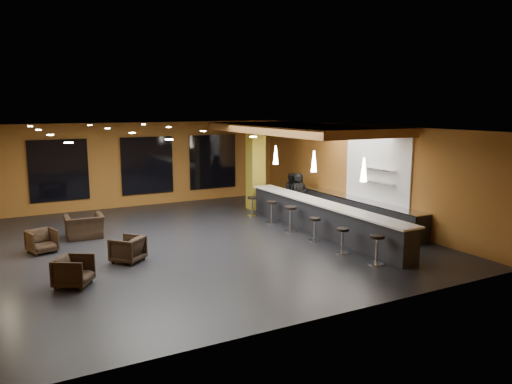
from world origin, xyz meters
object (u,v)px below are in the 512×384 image
pendant_1 (314,161)px  armchair_a (74,271)px  armchair_d (84,226)px  armchair_b (128,249)px  bar_stool_3 (290,215)px  pendant_0 (364,170)px  bar_stool_0 (377,246)px  pendant_2 (276,155)px  column (256,166)px  bar_stool_1 (342,237)px  staff_b (292,192)px  bar_stool_4 (272,209)px  bar_stool_2 (315,226)px  staff_a (299,196)px  bar_counter (322,219)px  staff_c (298,192)px  bar_stool_5 (252,204)px  prep_counter (359,212)px  armchair_c (42,241)px

pendant_1 → armchair_a: size_ratio=0.89×
armchair_d → armchair_a: bearing=80.3°
pendant_1 → armchair_b: bearing=-175.4°
armchair_b → bar_stool_3: bar_stool_3 is taller
pendant_0 → bar_stool_0: size_ratio=0.86×
bar_stool_0 → bar_stool_3: 4.12m
pendant_2 → bar_stool_3: 3.01m
pendant_0 → pendant_2: 5.00m
column → bar_stool_1: bearing=-96.9°
pendant_1 → armchair_d: 7.74m
column → armchair_b: size_ratio=4.53×
staff_b → bar_stool_4: 2.39m
pendant_1 → bar_stool_2: size_ratio=0.94×
column → bar_stool_4: size_ratio=4.38×
staff_a → staff_b: size_ratio=1.08×
armchair_a → bar_stool_1: bar_stool_1 is taller
pendant_0 → bar_stool_2: pendant_0 is taller
staff_a → armchair_b: (-7.09, -2.40, -0.47)m
bar_stool_1 → staff_b: bearing=71.3°
bar_stool_4 → bar_stool_0: bearing=-89.5°
bar_counter → bar_stool_1: (-0.81, -2.15, -0.03)m
staff_c → bar_stool_5: (-2.06, 0.01, -0.29)m
staff_c → bar_stool_0: bearing=-91.5°
bar_stool_2 → bar_stool_3: size_ratio=0.87×
armchair_a → bar_stool_3: (7.22, 1.99, 0.19)m
prep_counter → bar_stool_2: 2.98m
armchair_d → bar_stool_4: bar_stool_4 is taller
prep_counter → staff_b: 3.23m
staff_b → armchair_b: bearing=-150.2°
staff_b → armchair_a: 10.34m
pendant_0 → staff_a: 4.69m
staff_a → bar_stool_2: (-1.42, -3.05, -0.34)m
staff_b → bar_stool_0: 7.22m
prep_counter → bar_stool_5: size_ratio=7.89×
bar_stool_3 → bar_stool_4: bar_stool_3 is taller
pendant_2 → armchair_b: (-6.41, -3.02, -2.00)m
bar_counter → armchair_a: (-7.98, -1.27, -0.14)m
prep_counter → armchair_c: size_ratio=8.07×
pendant_1 → armchair_a: pendant_1 is taller
pendant_2 → armchair_a: pendant_2 is taller
armchair_c → column: bearing=1.4°
bar_counter → column: 4.77m
staff_c → armchair_b: (-7.68, -3.39, -0.43)m
staff_a → staff_c: staff_a is taller
column → bar_stool_3: size_ratio=4.10×
armchair_a → bar_stool_2: size_ratio=1.06×
staff_b → bar_stool_0: (-1.78, -6.99, -0.24)m
pendant_0 → bar_stool_2: (-0.74, 1.33, -1.88)m
bar_stool_2 → bar_stool_3: bearing=90.8°
column → pendant_0: 6.63m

